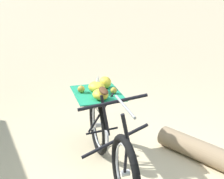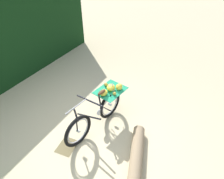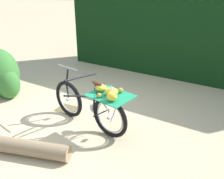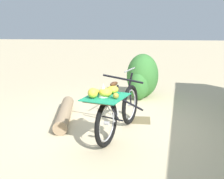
{
  "view_description": "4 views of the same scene",
  "coord_description": "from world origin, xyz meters",
  "views": [
    {
      "loc": [
        -2.34,
        1.62,
        2.09
      ],
      "look_at": [
        0.63,
        -0.3,
        0.83
      ],
      "focal_mm": 51.3,
      "sensor_mm": 36.0,
      "label": 1
    },
    {
      "loc": [
        -2.52,
        -1.49,
        3.5
      ],
      "look_at": [
        0.65,
        -0.24,
        0.88
      ],
      "focal_mm": 31.47,
      "sensor_mm": 36.0,
      "label": 2
    },
    {
      "loc": [
        2.13,
        -3.25,
        2.4
      ],
      "look_at": [
        0.73,
        -0.07,
        0.84
      ],
      "focal_mm": 37.94,
      "sensor_mm": 36.0,
      "label": 3
    },
    {
      "loc": [
        4.5,
        0.36,
        1.79
      ],
      "look_at": [
        0.76,
        -0.07,
        0.89
      ],
      "focal_mm": 43.35,
      "sensor_mm": 36.0,
      "label": 4
    }
  ],
  "objects": [
    {
      "name": "shrub_cluster",
      "position": [
        -2.27,
        0.36,
        0.48
      ],
      "size": [
        1.16,
        0.79,
        1.1
      ],
      "color": "#387533",
      "rests_on": "ground_plane"
    },
    {
      "name": "ground_plane",
      "position": [
        0.0,
        0.0,
        0.0
      ],
      "size": [
        60.0,
        60.0,
        0.0
      ],
      "primitive_type": "plane",
      "color": "beige"
    },
    {
      "name": "leaf_litter_patch",
      "position": [
        -0.48,
        0.35,
        0.0
      ],
      "size": [
        0.44,
        0.36,
        0.01
      ],
      "primitive_type": "cube",
      "color": "olive",
      "rests_on": "ground_plane"
    },
    {
      "name": "fallen_log",
      "position": [
        -0.37,
        -1.13,
        0.12
      ],
      "size": [
        1.66,
        0.55,
        0.25
      ],
      "primitive_type": "cylinder",
      "rotation": [
        0.0,
        1.57,
        0.19
      ],
      "color": "#937A5B",
      "rests_on": "ground_plane"
    },
    {
      "name": "bicycle",
      "position": [
        0.34,
        -0.05,
        0.49
      ],
      "size": [
        1.79,
        0.91,
        1.03
      ],
      "rotation": [
        0.0,
        0.0,
        2.85
      ],
      "color": "black",
      "rests_on": "ground_plane"
    }
  ]
}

